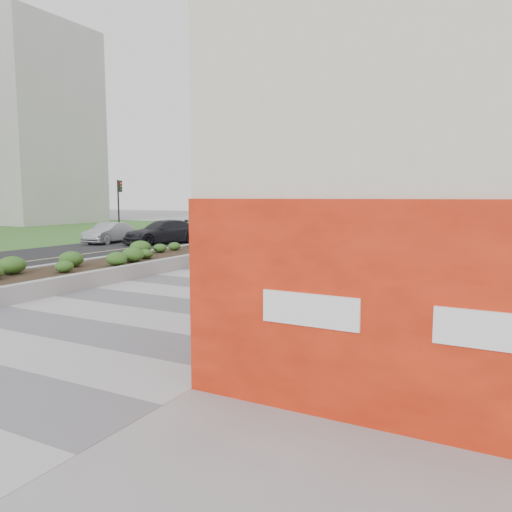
# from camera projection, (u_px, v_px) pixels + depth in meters

# --- Properties ---
(ground) EXTENTS (160.00, 160.00, 0.00)m
(ground) POSITION_uv_depth(u_px,v_px,m) (132.00, 319.00, 12.46)
(ground) COLOR gray
(ground) RESTS_ON ground
(walkway) EXTENTS (8.00, 36.00, 0.01)m
(walkway) POSITION_uv_depth(u_px,v_px,m) (201.00, 297.00, 15.09)
(walkway) COLOR #A8A8AD
(walkway) RESTS_ON ground
(building) EXTENTS (6.04, 24.08, 8.00)m
(building) POSITION_uv_depth(u_px,v_px,m) (475.00, 168.00, 16.58)
(building) COLOR beige
(building) RESTS_ON ground
(planter) EXTENTS (3.00, 18.00, 0.90)m
(planter) POSITION_uv_depth(u_px,v_px,m) (147.00, 259.00, 21.12)
(planter) COLOR #9E9EA0
(planter) RESTS_ON ground
(street) EXTENTS (10.00, 40.00, 0.00)m
(street) POSITION_uv_depth(u_px,v_px,m) (43.00, 259.00, 24.22)
(street) COLOR black
(street) RESTS_ON ground
(traffic_signal_near) EXTENTS (0.33, 0.28, 4.20)m
(traffic_signal_near) POSITION_uv_depth(u_px,v_px,m) (237.00, 201.00, 30.84)
(traffic_signal_near) COLOR black
(traffic_signal_near) RESTS_ON ground
(traffic_signal_far) EXTENTS (0.33, 0.28, 4.20)m
(traffic_signal_far) POSITION_uv_depth(u_px,v_px,m) (119.00, 201.00, 34.72)
(traffic_signal_far) COLOR black
(traffic_signal_far) RESTS_ON ground
(distant_bldg_west_a) EXTENTS (18.00, 12.00, 22.00)m
(distant_bldg_west_a) POSITION_uv_depth(u_px,v_px,m) (13.00, 128.00, 58.52)
(distant_bldg_west_a) COLOR #ADAAA3
(distant_bldg_west_a) RESTS_ON ground
(distant_bldg_north_l) EXTENTS (16.00, 12.00, 20.00)m
(distant_bldg_north_l) POSITION_uv_depth(u_px,v_px,m) (405.00, 140.00, 61.77)
(distant_bldg_north_l) COLOR #ADAAA3
(distant_bldg_north_l) RESTS_ON ground
(manhole_cover) EXTENTS (0.44, 0.44, 0.01)m
(manhole_cover) POSITION_uv_depth(u_px,v_px,m) (214.00, 299.00, 14.85)
(manhole_cover) COLOR #595654
(manhole_cover) RESTS_ON ground
(skateboarder) EXTENTS (0.53, 0.74, 1.43)m
(skateboarder) POSITION_uv_depth(u_px,v_px,m) (290.00, 258.00, 18.99)
(skateboarder) COLOR beige
(skateboarder) RESTS_ON ground
(car_silver) EXTENTS (2.13, 4.26, 1.34)m
(car_silver) POSITION_uv_depth(u_px,v_px,m) (109.00, 233.00, 32.75)
(car_silver) COLOR #A0A3A8
(car_silver) RESTS_ON ground
(car_dark) EXTENTS (3.81, 5.66, 1.52)m
(car_dark) POSITION_uv_depth(u_px,v_px,m) (163.00, 232.00, 32.31)
(car_dark) COLOR black
(car_dark) RESTS_ON ground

